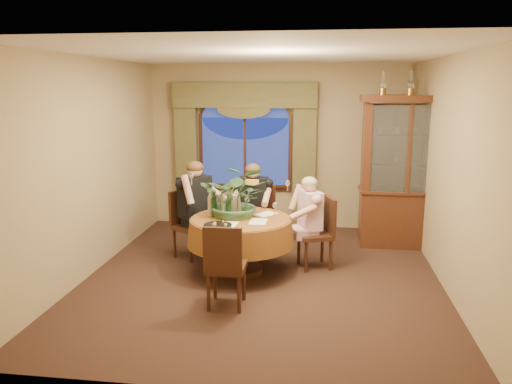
# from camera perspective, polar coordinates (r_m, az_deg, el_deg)

# --- Properties ---
(floor) EXTENTS (5.00, 5.00, 0.00)m
(floor) POSITION_cam_1_polar(r_m,az_deg,el_deg) (6.57, 0.75, -9.69)
(floor) COLOR black
(floor) RESTS_ON ground
(wall_back) EXTENTS (4.50, 0.00, 4.50)m
(wall_back) POSITION_cam_1_polar(r_m,az_deg,el_deg) (8.65, 2.76, 5.17)
(wall_back) COLOR #957F5A
(wall_back) RESTS_ON ground
(wall_right) EXTENTS (0.00, 5.00, 5.00)m
(wall_right) POSITION_cam_1_polar(r_m,az_deg,el_deg) (6.33, 21.46, 1.83)
(wall_right) COLOR #957F5A
(wall_right) RESTS_ON ground
(ceiling) EXTENTS (5.00, 5.00, 0.00)m
(ceiling) POSITION_cam_1_polar(r_m,az_deg,el_deg) (6.11, 0.82, 15.50)
(ceiling) COLOR white
(ceiling) RESTS_ON wall_back
(window) EXTENTS (1.62, 0.10, 1.32)m
(window) POSITION_cam_1_polar(r_m,az_deg,el_deg) (8.66, -1.25, 4.52)
(window) COLOR navy
(window) RESTS_ON wall_back
(arched_transom) EXTENTS (1.60, 0.06, 0.44)m
(arched_transom) POSITION_cam_1_polar(r_m,az_deg,el_deg) (8.60, -1.28, 9.68)
(arched_transom) COLOR navy
(arched_transom) RESTS_ON wall_back
(drapery_left) EXTENTS (0.38, 0.14, 2.32)m
(drapery_left) POSITION_cam_1_polar(r_m,az_deg,el_deg) (8.85, -7.92, 3.78)
(drapery_left) COLOR #4C4722
(drapery_left) RESTS_ON floor
(drapery_right) EXTENTS (0.38, 0.14, 2.32)m
(drapery_right) POSITION_cam_1_polar(r_m,az_deg,el_deg) (8.54, 5.56, 3.54)
(drapery_right) COLOR #4C4722
(drapery_right) RESTS_ON floor
(swag_valance) EXTENTS (2.45, 0.16, 0.42)m
(swag_valance) POSITION_cam_1_polar(r_m,az_deg,el_deg) (8.51, -1.37, 11.01)
(swag_valance) COLOR #4C4722
(swag_valance) RESTS_ON wall_back
(dining_table) EXTENTS (1.79, 1.79, 0.75)m
(dining_table) POSITION_cam_1_polar(r_m,az_deg,el_deg) (6.60, -1.73, -6.12)
(dining_table) COLOR #922D0E
(dining_table) RESTS_ON floor
(china_cabinet) EXTENTS (1.42, 0.56, 2.30)m
(china_cabinet) POSITION_cam_1_polar(r_m,az_deg,el_deg) (7.87, 16.69, 2.16)
(china_cabinet) COLOR #381A10
(china_cabinet) RESTS_ON floor
(oil_lamp_left) EXTENTS (0.11, 0.11, 0.34)m
(oil_lamp_left) POSITION_cam_1_polar(r_m,az_deg,el_deg) (7.71, 14.30, 11.96)
(oil_lamp_left) COLOR #A5722D
(oil_lamp_left) RESTS_ON china_cabinet
(oil_lamp_center) EXTENTS (0.11, 0.11, 0.34)m
(oil_lamp_center) POSITION_cam_1_polar(r_m,az_deg,el_deg) (7.77, 17.29, 11.79)
(oil_lamp_center) COLOR #A5722D
(oil_lamp_center) RESTS_ON china_cabinet
(oil_lamp_right) EXTENTS (0.11, 0.11, 0.34)m
(oil_lamp_right) POSITION_cam_1_polar(r_m,az_deg,el_deg) (7.84, 20.23, 11.60)
(oil_lamp_right) COLOR #A5722D
(oil_lamp_right) RESTS_ON china_cabinet
(chair_right) EXTENTS (0.53, 0.53, 0.96)m
(chair_right) POSITION_cam_1_polar(r_m,az_deg,el_deg) (6.80, 6.74, -4.71)
(chair_right) COLOR black
(chair_right) RESTS_ON floor
(chair_back_right) EXTENTS (0.47, 0.47, 0.96)m
(chair_back_right) POSITION_cam_1_polar(r_m,az_deg,el_deg) (7.45, 0.29, -3.15)
(chair_back_right) COLOR black
(chair_back_right) RESTS_ON floor
(chair_back) EXTENTS (0.58, 0.58, 0.96)m
(chair_back) POSITION_cam_1_polar(r_m,az_deg,el_deg) (7.21, -7.47, -3.76)
(chair_back) COLOR black
(chair_back) RESTS_ON floor
(chair_front_left) EXTENTS (0.42, 0.42, 0.96)m
(chair_front_left) POSITION_cam_1_polar(r_m,az_deg,el_deg) (5.61, -3.41, -8.32)
(chair_front_left) COLOR black
(chair_front_left) RESTS_ON floor
(person_pink) EXTENTS (0.56, 0.58, 1.25)m
(person_pink) POSITION_cam_1_polar(r_m,az_deg,el_deg) (6.82, 6.18, -3.39)
(person_pink) COLOR #CB9EAB
(person_pink) RESTS_ON floor
(person_back) EXTENTS (0.67, 0.68, 1.41)m
(person_back) POSITION_cam_1_polar(r_m,az_deg,el_deg) (7.17, -6.98, -1.99)
(person_back) COLOR black
(person_back) RESTS_ON floor
(person_scarf) EXTENTS (0.49, 0.45, 1.33)m
(person_scarf) POSITION_cam_1_polar(r_m,az_deg,el_deg) (7.40, -0.32, -1.77)
(person_scarf) COLOR black
(person_scarf) RESTS_ON floor
(stoneware_vase) EXTENTS (0.15, 0.15, 0.29)m
(stoneware_vase) POSITION_cam_1_polar(r_m,az_deg,el_deg) (6.56, -2.33, -1.53)
(stoneware_vase) COLOR #8F755A
(stoneware_vase) RESTS_ON dining_table
(centerpiece_plant) EXTENTS (0.90, 1.00, 0.78)m
(centerpiece_plant) POSITION_cam_1_polar(r_m,az_deg,el_deg) (6.48, -2.23, 2.32)
(centerpiece_plant) COLOR #335734
(centerpiece_plant) RESTS_ON dining_table
(olive_bowl) EXTENTS (0.14, 0.14, 0.04)m
(olive_bowl) POSITION_cam_1_polar(r_m,az_deg,el_deg) (6.43, -1.56, -2.91)
(olive_bowl) COLOR #59622F
(olive_bowl) RESTS_ON dining_table
(cheese_platter) EXTENTS (0.34, 0.34, 0.02)m
(cheese_platter) POSITION_cam_1_polar(r_m,az_deg,el_deg) (6.12, -4.40, -3.82)
(cheese_platter) COLOR black
(cheese_platter) RESTS_ON dining_table
(wine_bottle_0) EXTENTS (0.07, 0.07, 0.33)m
(wine_bottle_0) POSITION_cam_1_polar(r_m,az_deg,el_deg) (6.53, -4.80, -1.42)
(wine_bottle_0) COLOR black
(wine_bottle_0) RESTS_ON dining_table
(wine_bottle_1) EXTENTS (0.07, 0.07, 0.33)m
(wine_bottle_1) POSITION_cam_1_polar(r_m,az_deg,el_deg) (6.58, -3.92, -1.32)
(wine_bottle_1) COLOR tan
(wine_bottle_1) RESTS_ON dining_table
(wine_bottle_2) EXTENTS (0.07, 0.07, 0.33)m
(wine_bottle_2) POSITION_cam_1_polar(r_m,az_deg,el_deg) (6.38, -3.17, -1.72)
(wine_bottle_2) COLOR black
(wine_bottle_2) RESTS_ON dining_table
(wine_bottle_3) EXTENTS (0.07, 0.07, 0.33)m
(wine_bottle_3) POSITION_cam_1_polar(r_m,az_deg,el_deg) (6.59, -5.25, -1.31)
(wine_bottle_3) COLOR tan
(wine_bottle_3) RESTS_ON dining_table
(tasting_paper_0) EXTENTS (0.22, 0.30, 0.00)m
(tasting_paper_0) POSITION_cam_1_polar(r_m,az_deg,el_deg) (6.30, 0.25, -3.40)
(tasting_paper_0) COLOR white
(tasting_paper_0) RESTS_ON dining_table
(tasting_paper_1) EXTENTS (0.35, 0.37, 0.00)m
(tasting_paper_1) POSITION_cam_1_polar(r_m,az_deg,el_deg) (6.66, 1.10, -2.54)
(tasting_paper_1) COLOR white
(tasting_paper_1) RESTS_ON dining_table
(tasting_paper_2) EXTENTS (0.24, 0.32, 0.00)m
(tasting_paper_2) POSITION_cam_1_polar(r_m,az_deg,el_deg) (6.17, -3.21, -3.75)
(tasting_paper_2) COLOR white
(tasting_paper_2) RESTS_ON dining_table
(wine_glass_person_pink) EXTENTS (0.07, 0.07, 0.18)m
(wine_glass_person_pink) POSITION_cam_1_polar(r_m,az_deg,el_deg) (6.60, 2.17, -1.93)
(wine_glass_person_pink) COLOR silver
(wine_glass_person_pink) RESTS_ON dining_table
(wine_glass_person_back) EXTENTS (0.07, 0.07, 0.18)m
(wine_glass_person_back) POSITION_cam_1_polar(r_m,az_deg,el_deg) (6.80, -4.53, -1.54)
(wine_glass_person_back) COLOR silver
(wine_glass_person_back) RESTS_ON dining_table
(wine_glass_person_scarf) EXTENTS (0.07, 0.07, 0.18)m
(wine_glass_person_scarf) POSITION_cam_1_polar(r_m,az_deg,el_deg) (6.91, -0.99, -1.27)
(wine_glass_person_scarf) COLOR silver
(wine_glass_person_scarf) RESTS_ON dining_table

